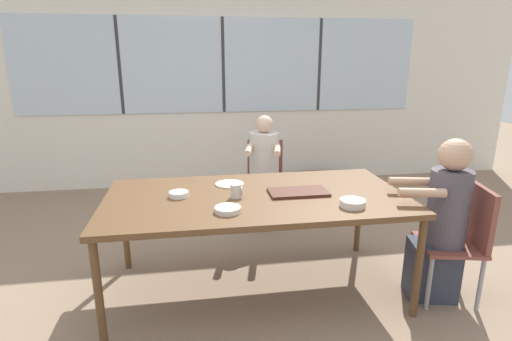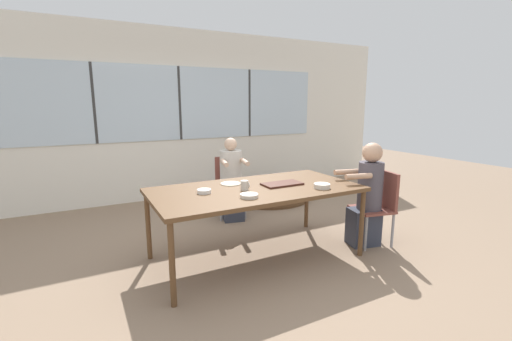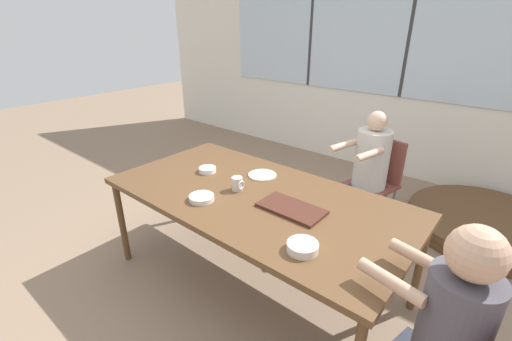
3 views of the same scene
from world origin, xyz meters
TOP-DOWN VIEW (x-y plane):
  - ground_plane at (0.00, 0.00)m, footprint 16.00×16.00m
  - wall_back_with_windows at (0.00, 2.76)m, footprint 8.40×0.08m
  - dining_table at (0.00, 0.00)m, footprint 2.11×1.08m
  - chair_for_woman_green_shirt at (1.43, -0.32)m, footprint 0.48×0.48m
  - chair_for_man_blue_shirt at (0.32, 1.43)m, footprint 0.48×0.48m
  - person_woman_green_shirt at (1.27, -0.28)m, footprint 0.55×0.38m
  - person_man_blue_shirt at (0.28, 1.27)m, footprint 0.42×0.61m
  - food_tray_dark at (0.30, -0.02)m, footprint 0.42×0.22m
  - coffee_mug at (-0.14, -0.03)m, footprint 0.08×0.08m
  - bowl_white_shallow at (0.59, -0.32)m, footprint 0.17×0.17m
  - bowl_cereal at (-0.54, 0.05)m, footprint 0.13×0.13m
  - bowl_fruit at (-0.23, -0.29)m, footprint 0.17×0.17m
  - plate_tortillas at (-0.16, 0.27)m, footprint 0.22×0.22m
  - folded_table_stack at (1.25, 1.93)m, footprint 1.41×1.41m

SIDE VIEW (x-z plane):
  - ground_plane at x=0.00m, z-range 0.00..0.00m
  - folded_table_stack at x=1.25m, z-range 0.00..0.15m
  - chair_for_woman_green_shirt at x=1.43m, z-range 0.08..0.92m
  - chair_for_man_blue_shirt at x=0.32m, z-range 0.08..0.92m
  - person_man_blue_shirt at x=0.28m, z-range -0.06..1.08m
  - person_woman_green_shirt at x=1.27m, z-range -0.04..1.14m
  - dining_table at x=0.00m, z-range 0.33..1.08m
  - plate_tortillas at x=-0.16m, z-range 0.75..0.76m
  - food_tray_dark at x=0.30m, z-range 0.75..0.77m
  - bowl_fruit at x=-0.23m, z-range 0.75..0.79m
  - bowl_cereal at x=-0.54m, z-range 0.75..0.79m
  - bowl_white_shallow at x=0.59m, z-range 0.75..0.80m
  - coffee_mug at x=-0.14m, z-range 0.75..0.85m
  - wall_back_with_windows at x=0.00m, z-range 0.02..2.82m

